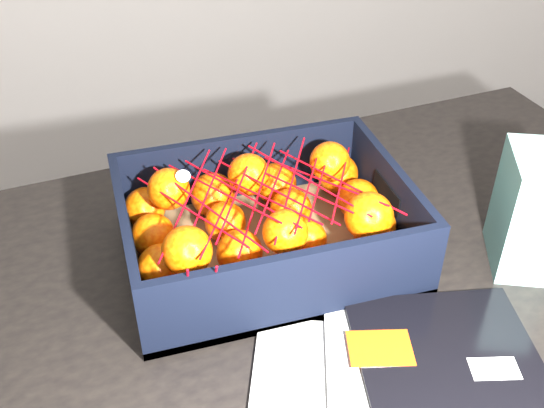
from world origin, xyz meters
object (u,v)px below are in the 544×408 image
object	(u,v)px
magazine_stack	(409,399)
produce_crate	(266,235)
retail_carton	(529,211)
table	(331,336)

from	to	relation	value
magazine_stack	produce_crate	bearing A→B (deg)	105.46
magazine_stack	retail_carton	xyz separation A→B (m)	(0.25, 0.18, 0.08)
table	retail_carton	distance (m)	0.32
retail_carton	magazine_stack	bearing A→B (deg)	-121.02
produce_crate	magazine_stack	bearing A→B (deg)	-74.54
retail_carton	table	bearing A→B (deg)	-160.73
magazine_stack	produce_crate	size ratio (longest dim) A/B	1.08
produce_crate	retail_carton	bearing A→B (deg)	-18.29
produce_crate	retail_carton	xyz separation A→B (m)	(0.33, -0.11, 0.05)
magazine_stack	retail_carton	size ratio (longest dim) A/B	2.45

